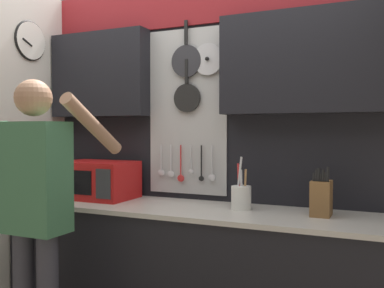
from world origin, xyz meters
name	(u,v)px	position (x,y,z in m)	size (l,w,h in m)	color
base_cabinet_counter	(184,278)	(0.00, 0.00, 0.46)	(2.46, 0.62, 0.92)	black
back_wall_unit	(203,118)	(0.01, 0.28, 1.50)	(3.03, 0.20, 2.47)	black
microwave	(97,180)	(-0.73, 0.06, 1.06)	(0.54, 0.37, 0.27)	red
knife_block	(321,198)	(0.85, 0.06, 1.03)	(0.11, 0.15, 0.29)	brown
utensil_crock	(241,197)	(0.37, 0.06, 1.00)	(0.13, 0.13, 0.33)	white
person	(36,200)	(-0.63, -0.65, 1.02)	(0.54, 0.60, 1.70)	#383842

